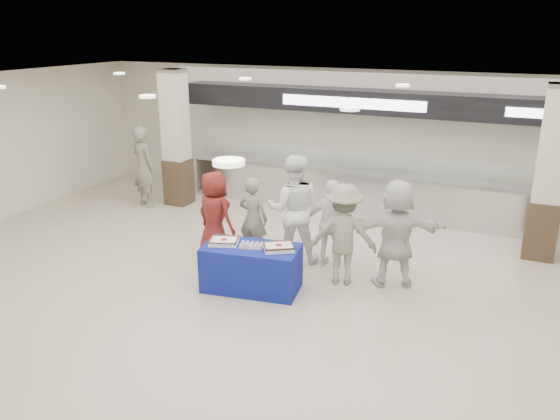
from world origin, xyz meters
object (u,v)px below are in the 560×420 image
at_px(soldier_bg, 144,166).
at_px(civilian_white, 396,233).
at_px(sheet_cake_right, 279,247).
at_px(chef_short, 332,224).
at_px(sheet_cake_left, 224,241).
at_px(soldier_b, 343,234).
at_px(cupcake_tray, 252,245).
at_px(soldier_a, 253,218).
at_px(display_table, 251,268).
at_px(chef_tall, 293,209).
at_px(civilian_maroon, 215,216).

bearing_deg(soldier_bg, civilian_white, -175.54).
height_order(sheet_cake_right, chef_short, chef_short).
xyz_separation_m(sheet_cake_left, soldier_bg, (-3.88, 2.99, 0.17)).
bearing_deg(civilian_white, soldier_b, -4.43).
relative_size(soldier_b, civilian_white, 0.94).
bearing_deg(soldier_b, sheet_cake_left, 12.27).
bearing_deg(sheet_cake_left, soldier_bg, 142.35).
distance_m(cupcake_tray, chef_short, 1.65).
bearing_deg(soldier_a, sheet_cake_right, 133.76).
relative_size(soldier_a, civilian_white, 0.85).
distance_m(display_table, soldier_a, 1.36).
xyz_separation_m(civilian_white, soldier_bg, (-6.42, 1.81, 0.05)).
bearing_deg(soldier_bg, cupcake_tray, 166.23).
bearing_deg(soldier_bg, chef_short, -176.12).
distance_m(sheet_cake_right, chef_short, 1.39).
bearing_deg(chef_short, cupcake_tray, 55.95).
bearing_deg(sheet_cake_right, chef_tall, 102.66).
bearing_deg(sheet_cake_left, civilian_white, 24.90).
bearing_deg(chef_short, soldier_a, 6.81).
bearing_deg(soldier_b, civilian_white, -177.52).
xyz_separation_m(sheet_cake_left, civilian_white, (2.55, 1.18, 0.12)).
height_order(civilian_white, soldier_bg, soldier_bg).
bearing_deg(chef_tall, sheet_cake_left, 44.92).
bearing_deg(display_table, sheet_cake_right, 0.50).
bearing_deg(soldier_a, soldier_bg, -23.67).
bearing_deg(chef_tall, civilian_white, 151.66).
xyz_separation_m(soldier_a, chef_tall, (0.72, 0.18, 0.22)).
relative_size(sheet_cake_left, sheet_cake_right, 0.94).
xyz_separation_m(chef_short, soldier_bg, (-5.23, 1.53, 0.16)).
height_order(civilian_maroon, chef_short, civilian_maroon).
relative_size(soldier_a, chef_tall, 0.78).
height_order(soldier_b, civilian_white, civilian_white).
distance_m(sheet_cake_right, cupcake_tray, 0.45).
height_order(chef_tall, chef_short, chef_tall).
xyz_separation_m(sheet_cake_left, civilian_maroon, (-0.72, 0.93, 0.03)).
relative_size(display_table, civilian_white, 0.84).
bearing_deg(sheet_cake_right, soldier_a, 132.59).
xyz_separation_m(sheet_cake_right, chef_tall, (-0.29, 1.28, 0.20)).
bearing_deg(cupcake_tray, civilian_white, 28.39).
relative_size(cupcake_tray, soldier_a, 0.28).
height_order(sheet_cake_left, civilian_white, civilian_white).
distance_m(sheet_cake_left, soldier_a, 1.24).
bearing_deg(cupcake_tray, sheet_cake_left, -172.62).
distance_m(civilian_maroon, chef_short, 2.14).
distance_m(cupcake_tray, soldier_b, 1.53).
xyz_separation_m(cupcake_tray, soldier_bg, (-4.35, 2.93, 0.18)).
bearing_deg(civilian_maroon, display_table, 159.38).
bearing_deg(civilian_maroon, soldier_b, -164.76).
height_order(display_table, soldier_a, soldier_a).
xyz_separation_m(sheet_cake_left, soldier_b, (1.74, 0.92, 0.06)).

